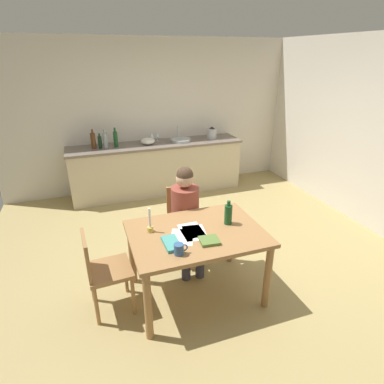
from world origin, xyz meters
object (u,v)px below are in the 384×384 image
Objects in this scene: bottle_oil at (93,140)px; mixing_bowl at (148,141)px; dining_table at (196,241)px; book_cookery at (209,241)px; bottle_wine_red at (105,140)px; wine_bottle_on_table at (228,214)px; wine_glass_near_sink at (157,135)px; book_magazine at (172,243)px; sink_unit at (181,140)px; bottle_sauce at (116,139)px; person_seated at (186,212)px; coffee_mug at (179,249)px; chair_side_empty at (103,269)px; candlestick at (150,225)px; wine_glass_by_kettle at (152,135)px; chair_at_table at (184,220)px; stovetop_kettle at (212,133)px; bottle_vinegar at (100,142)px.

bottle_oil is 0.89m from mixing_bowl.
mixing_bowl is at bearing 87.37° from dining_table.
book_cookery is at bearing -74.92° from bottle_oil.
dining_table is 4.13× the size of bottle_wine_red.
wine_glass_near_sink is at bearing 90.40° from wine_bottle_on_table.
wine_glass_near_sink reaches higher than book_magazine.
bottle_sauce reaches higher than sink_unit.
sink_unit is at bearing 74.04° from person_seated.
wine_bottle_on_table is at bearing -62.03° from person_seated.
book_magazine is at bearing -118.14° from person_seated.
coffee_mug is 0.17m from book_magazine.
mixing_bowl is at bearing 0.98° from bottle_wine_red.
person_seated is at bearing 67.78° from coffee_mug.
dining_table is at bearing -92.63° from mixing_bowl.
person_seated is 4.73× the size of wine_bottle_on_table.
chair_side_empty is 3.40× the size of candlestick.
book_cookery is at bearing -95.19° from wine_glass_near_sink.
sink_unit is at bearing -16.63° from wine_glass_by_kettle.
stovetop_kettle reaches higher than chair_at_table.
book_cookery is 3.08m from sink_unit.
book_cookery is 3.14m from bottle_oil.
bottle_wine_red is (0.33, 2.69, 0.55)m from chair_side_empty.
dining_table is 4.11× the size of bottle_oil.
chair_at_table is 0.74× the size of person_seated.
person_seated is 9.55× the size of coffee_mug.
coffee_mug is 0.81× the size of wine_glass_by_kettle.
stovetop_kettle reaches higher than candlestick.
bottle_wine_red reaches higher than chair_at_table.
bottle_oil reaches higher than stovetop_kettle.
wine_bottle_on_table reaches higher than chair_side_empty.
book_magazine is 1.68× the size of wine_glass_by_kettle.
chair_side_empty is at bearing -93.02° from bottle_oil.
candlestick reaches higher than book_magazine.
bottle_oil is 2.04× the size of wine_glass_by_kettle.
sink_unit reaches higher than book_cookery.
bottle_vinegar reaches higher than book_magazine.
chair_side_empty is at bearing -129.35° from stovetop_kettle.
stovetop_kettle is (1.89, 0.02, -0.03)m from bottle_wine_red.
dining_table is at bearing -94.54° from wine_glass_by_kettle.
candlestick reaches higher than chair_side_empty.
bottle_wine_red reaches higher than book_cookery.
candlestick is at bearing -105.16° from wine_glass_near_sink.
mixing_bowl is (0.04, 2.22, 0.28)m from person_seated.
book_magazine is 0.68m from wine_bottle_on_table.
mixing_bowl reaches higher than candlestick.
sink_unit is (0.67, 3.00, 0.16)m from book_cookery.
book_cookery is 3.16m from wine_glass_by_kettle.
sink_unit is 1.15× the size of bottle_wine_red.
wine_glass_near_sink is (1.00, 0.16, 0.00)m from bottle_vinegar.
bottle_oil is at bearing 112.04° from wine_bottle_on_table.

